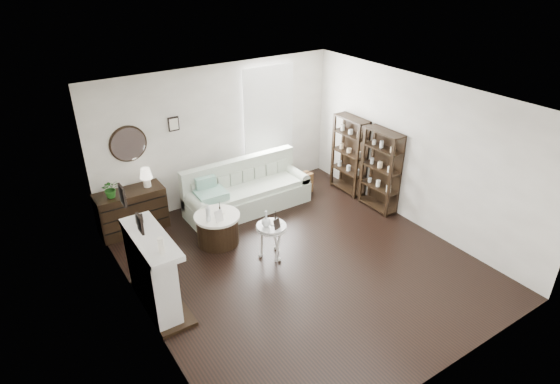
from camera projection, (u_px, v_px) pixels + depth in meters
room at (253, 116)px, 9.26m from camera, size 5.50×5.50×5.50m
fireplace at (153, 275)px, 6.49m from camera, size 0.50×1.40×1.84m
shelf_unit_far at (349, 155)px, 9.56m from camera, size 0.30×0.80×1.60m
shelf_unit_near at (381, 170)px, 8.89m from camera, size 0.30×0.80×1.60m
sofa at (246, 193)px, 9.12m from camera, size 2.44×0.84×0.95m
quilt at (211, 195)px, 8.53m from camera, size 0.57×0.48×0.14m
suitcase at (298, 185)px, 9.65m from camera, size 0.66×0.28×0.43m
dresser at (132, 211)px, 8.34m from camera, size 1.19×0.51×0.79m
table_lamp at (146, 178)px, 8.24m from camera, size 0.28×0.28×0.35m
potted_plant at (111, 189)px, 7.90m from camera, size 0.31×0.28×0.32m
drum_table at (218, 229)px, 8.04m from camera, size 0.78×0.78×0.54m
pedestal_table at (271, 228)px, 7.55m from camera, size 0.50×0.50×0.60m
eiffel_drum at (220, 208)px, 7.96m from camera, size 0.12×0.12×0.18m
bottle_drum at (208, 213)px, 7.69m from camera, size 0.07×0.07×0.31m
card_frame_drum at (219, 216)px, 7.70m from camera, size 0.16×0.08×0.20m
eiffel_ped at (275, 217)px, 7.55m from camera, size 0.13×0.13×0.20m
flask_ped at (266, 219)px, 7.43m from camera, size 0.15×0.15×0.28m
card_frame_ped at (277, 224)px, 7.40m from camera, size 0.14×0.08×0.17m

